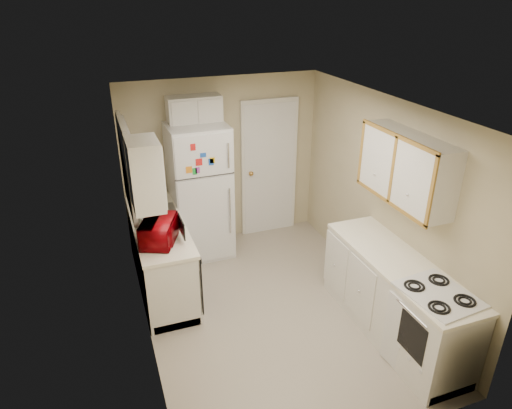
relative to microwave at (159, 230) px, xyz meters
name	(u,v)px	position (x,y,z in m)	size (l,w,h in m)	color
floor	(270,309)	(1.15, -0.44, -1.05)	(3.80, 3.80, 0.00)	#BEB2A1
ceiling	(274,108)	(1.15, -0.44, 1.35)	(3.80, 3.80, 0.00)	white
wall_left	(139,241)	(-0.25, -0.44, 0.15)	(3.80, 3.80, 0.00)	#BDB18B
wall_right	(383,200)	(2.55, -0.44, 0.15)	(3.80, 3.80, 0.00)	#BDB18B
wall_back	(223,162)	(1.15, 1.46, 0.15)	(2.80, 2.80, 0.00)	#BDB18B
wall_front	(370,332)	(1.15, -2.34, 0.15)	(2.80, 2.80, 0.00)	#BDB18B
left_counter	(161,256)	(0.05, 0.46, -0.60)	(0.60, 1.80, 0.90)	silver
dishwasher	(195,274)	(0.34, -0.14, -0.56)	(0.03, 0.58, 0.72)	black
sink	(156,221)	(0.05, 0.61, -0.19)	(0.54, 0.74, 0.16)	gray
microwave	(159,230)	(0.00, 0.00, 0.00)	(0.27, 0.49, 0.33)	#91020A
soap_bottle	(155,203)	(0.08, 0.82, -0.05)	(0.09, 0.09, 0.20)	white
window_blinds	(127,167)	(-0.21, 0.61, 0.55)	(0.10, 0.98, 1.08)	silver
upper_cabinet_left	(145,174)	(-0.10, -0.22, 0.75)	(0.30, 0.45, 0.70)	silver
refrigerator	(199,191)	(0.73, 1.16, -0.12)	(0.77, 0.75, 1.87)	silver
cabinet_over_fridge	(194,111)	(0.75, 1.31, 0.95)	(0.70, 0.30, 0.40)	silver
interior_door	(269,169)	(1.85, 1.42, -0.03)	(0.86, 0.06, 2.08)	silver
right_counter	(394,298)	(2.25, -1.24, -0.60)	(0.60, 2.00, 0.90)	silver
stove	(430,337)	(2.24, -1.83, -0.64)	(0.55, 0.67, 0.82)	silver
upper_cabinet_right	(406,168)	(2.40, -0.94, 0.75)	(0.30, 1.20, 0.70)	silver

